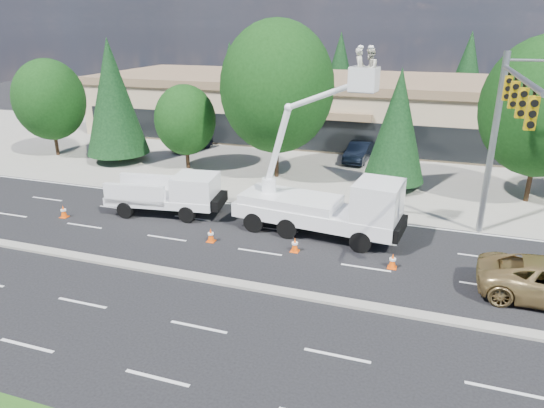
% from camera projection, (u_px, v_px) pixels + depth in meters
% --- Properties ---
extents(ground, '(140.00, 140.00, 0.00)m').
position_uv_depth(ground, '(234.00, 284.00, 20.11)').
color(ground, black).
rests_on(ground, ground).
extents(concrete_apron, '(140.00, 22.00, 0.01)m').
position_uv_depth(concrete_apron, '(333.00, 162.00, 37.88)').
color(concrete_apron, gray).
rests_on(concrete_apron, ground).
extents(road_median, '(120.00, 0.55, 0.12)m').
position_uv_depth(road_median, '(233.00, 283.00, 20.09)').
color(road_median, gray).
rests_on(road_median, ground).
extents(strip_mall, '(50.40, 15.40, 5.50)m').
position_uv_depth(strip_mall, '(356.00, 107.00, 45.75)').
color(strip_mall, tan).
rests_on(strip_mall, ground).
extents(tree_front_a, '(5.55, 5.55, 7.69)m').
position_uv_depth(tree_front_a, '(49.00, 100.00, 38.43)').
color(tree_front_a, '#332114').
rests_on(tree_front_a, ground).
extents(tree_front_b, '(4.71, 4.71, 9.29)m').
position_uv_depth(tree_front_b, '(113.00, 97.00, 36.47)').
color(tree_front_b, '#332114').
rests_on(tree_front_b, ground).
extents(tree_front_c, '(4.44, 4.44, 6.16)m').
position_uv_depth(tree_front_c, '(185.00, 120.00, 35.16)').
color(tree_front_c, '#332114').
rests_on(tree_front_c, ground).
extents(tree_front_d, '(7.62, 7.62, 10.58)m').
position_uv_depth(tree_front_d, '(277.00, 87.00, 32.17)').
color(tree_front_d, '#332114').
rests_on(tree_front_d, ground).
extents(tree_front_e, '(3.91, 3.91, 7.71)m').
position_uv_depth(tree_front_e, '(397.00, 126.00, 30.50)').
color(tree_front_e, '#332114').
rests_on(tree_front_e, ground).
extents(tree_front_f, '(7.01, 7.01, 9.73)m').
position_uv_depth(tree_front_f, '(544.00, 107.00, 27.57)').
color(tree_front_f, '#332114').
rests_on(tree_front_f, ground).
extents(tree_back_a, '(4.12, 4.12, 8.12)m').
position_uv_depth(tree_back_a, '(230.00, 73.00, 61.27)').
color(tree_back_a, '#332114').
rests_on(tree_back_a, ground).
extents(tree_back_b, '(4.76, 4.76, 9.39)m').
position_uv_depth(tree_back_b, '(340.00, 70.00, 56.86)').
color(tree_back_b, '#332114').
rests_on(tree_back_b, ground).
extents(tree_back_c, '(4.84, 4.84, 9.53)m').
position_uv_depth(tree_back_c, '(467.00, 73.00, 52.66)').
color(tree_back_c, '#332114').
rests_on(tree_back_c, ground).
extents(signal_mast, '(2.76, 10.16, 9.00)m').
position_uv_depth(signal_mast, '(503.00, 123.00, 21.27)').
color(signal_mast, gray).
rests_on(signal_mast, ground).
extents(utility_pickup, '(6.42, 3.10, 2.36)m').
position_uv_depth(utility_pickup, '(171.00, 198.00, 27.25)').
color(utility_pickup, white).
rests_on(utility_pickup, ground).
extents(bucket_truck, '(8.60, 3.50, 9.29)m').
position_uv_depth(bucket_truck, '(330.00, 199.00, 24.05)').
color(bucket_truck, white).
rests_on(bucket_truck, ground).
extents(traffic_cone_a, '(0.40, 0.40, 0.70)m').
position_uv_depth(traffic_cone_a, '(64.00, 211.00, 26.99)').
color(traffic_cone_a, '#F24E07').
rests_on(traffic_cone_a, ground).
extents(traffic_cone_b, '(0.40, 0.40, 0.70)m').
position_uv_depth(traffic_cone_b, '(211.00, 235.00, 23.97)').
color(traffic_cone_b, '#F24E07').
rests_on(traffic_cone_b, ground).
extents(traffic_cone_c, '(0.40, 0.40, 0.70)m').
position_uv_depth(traffic_cone_c, '(295.00, 245.00, 22.91)').
color(traffic_cone_c, '#F24E07').
rests_on(traffic_cone_c, ground).
extents(traffic_cone_d, '(0.40, 0.40, 0.70)m').
position_uv_depth(traffic_cone_d, '(393.00, 261.00, 21.36)').
color(traffic_cone_d, '#F24E07').
rests_on(traffic_cone_d, ground).
extents(parked_car_west, '(2.56, 4.30, 1.37)m').
position_uv_depth(parked_car_west, '(192.00, 142.00, 41.26)').
color(parked_car_west, black).
rests_on(parked_car_west, ground).
extents(parked_car_east, '(1.95, 4.64, 1.49)m').
position_uv_depth(parked_car_east, '(359.00, 152.00, 37.96)').
color(parked_car_east, black).
rests_on(parked_car_east, ground).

